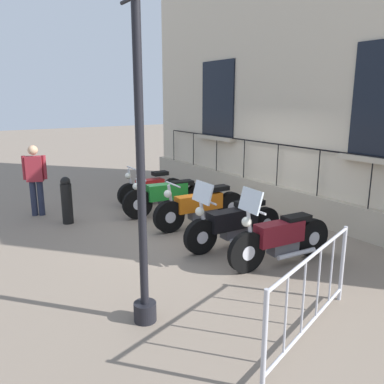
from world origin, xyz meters
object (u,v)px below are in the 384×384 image
at_px(motorcycle_maroon, 280,238).
at_px(lamppost, 138,75).
at_px(bollard, 67,200).
at_px(pedestrian_standing, 35,176).
at_px(motorcycle_orange, 201,207).
at_px(motorcycle_black, 234,224).
at_px(motorcycle_green, 169,196).
at_px(motorcycle_red, 151,189).
at_px(crowd_barrier, 311,292).

distance_m(motorcycle_maroon, lamppost, 3.62).
xyz_separation_m(bollard, pedestrian_standing, (0.40, -1.00, 0.40)).
height_order(lamppost, bollard, lamppost).
height_order(motorcycle_orange, motorcycle_black, motorcycle_black).
bearing_deg(lamppost, bollard, -94.32).
relative_size(motorcycle_green, lamppost, 0.55).
bearing_deg(motorcycle_green, motorcycle_orange, 96.77).
relative_size(motorcycle_red, bollard, 1.79).
bearing_deg(motorcycle_maroon, pedestrian_standing, -62.15).
bearing_deg(motorcycle_green, crowd_barrier, 77.84).
height_order(motorcycle_green, bollard, bollard).
bearing_deg(motorcycle_black, lamppost, 28.65).
height_order(motorcycle_green, motorcycle_black, motorcycle_black).
relative_size(crowd_barrier, bollard, 2.05).
height_order(motorcycle_maroon, crowd_barrier, motorcycle_maroon).
bearing_deg(motorcycle_maroon, motorcycle_black, -83.28).
bearing_deg(motorcycle_green, motorcycle_black, 89.73).
bearing_deg(pedestrian_standing, motorcycle_black, 122.40).
bearing_deg(bollard, crowd_barrier, 100.61).
bearing_deg(lamppost, motorcycle_black, -151.35).
distance_m(motorcycle_green, pedestrian_standing, 3.10).
bearing_deg(bollard, motorcycle_maroon, 119.18).
height_order(motorcycle_red, motorcycle_green, motorcycle_red).
height_order(motorcycle_green, crowd_barrier, crowd_barrier).
xyz_separation_m(lamppost, bollard, (-0.33, -4.43, -2.40)).
distance_m(motorcycle_red, bollard, 2.36).
distance_m(motorcycle_black, crowd_barrier, 2.92).
height_order(motorcycle_red, pedestrian_standing, pedestrian_standing).
xyz_separation_m(motorcycle_green, bollard, (2.18, -0.65, 0.08)).
relative_size(motorcycle_red, crowd_barrier, 0.87).
xyz_separation_m(motorcycle_maroon, crowd_barrier, (1.21, 1.66, 0.11)).
distance_m(lamppost, crowd_barrier, 3.06).
relative_size(motorcycle_black, bollard, 2.03).
distance_m(motorcycle_green, motorcycle_black, 2.41).
bearing_deg(bollard, motorcycle_red, -168.54).
xyz_separation_m(motorcycle_red, motorcycle_black, (0.14, 3.53, 0.05)).
bearing_deg(lamppost, motorcycle_red, -118.36).
relative_size(motorcycle_black, crowd_barrier, 0.99).
relative_size(motorcycle_green, motorcycle_black, 1.06).
bearing_deg(motorcycle_black, motorcycle_orange, -96.49).
distance_m(motorcycle_red, motorcycle_maroon, 4.58).
height_order(motorcycle_orange, crowd_barrier, crowd_barrier).
bearing_deg(motorcycle_black, crowd_barrier, 68.04).
relative_size(motorcycle_maroon, pedestrian_standing, 1.25).
bearing_deg(motorcycle_black, bollard, -54.64).
height_order(motorcycle_green, pedestrian_standing, pedestrian_standing).
distance_m(motorcycle_green, lamppost, 5.17).
relative_size(motorcycle_black, motorcycle_maroon, 1.03).
relative_size(bollard, pedestrian_standing, 0.63).
xyz_separation_m(motorcycle_green, motorcycle_black, (0.01, 2.41, -0.01)).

